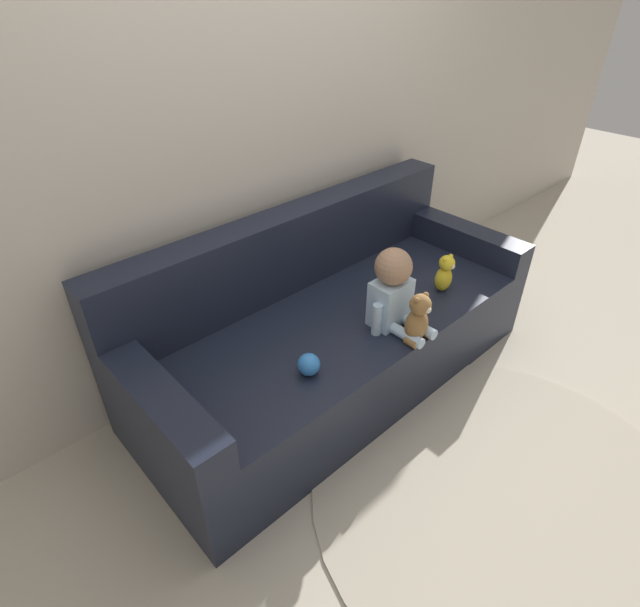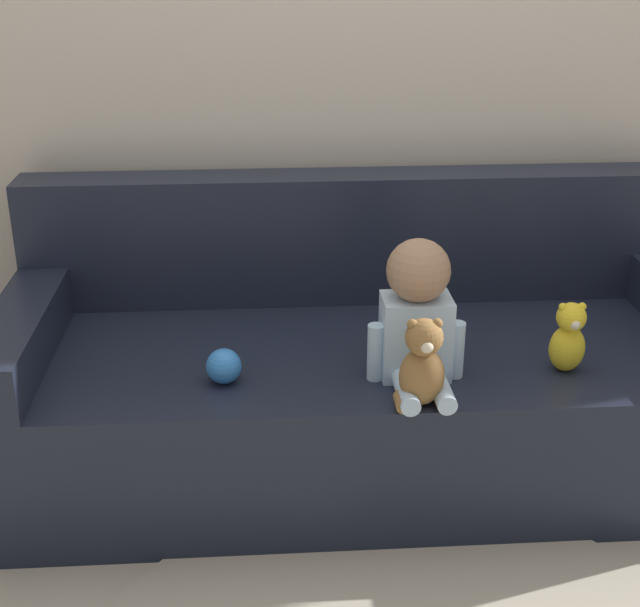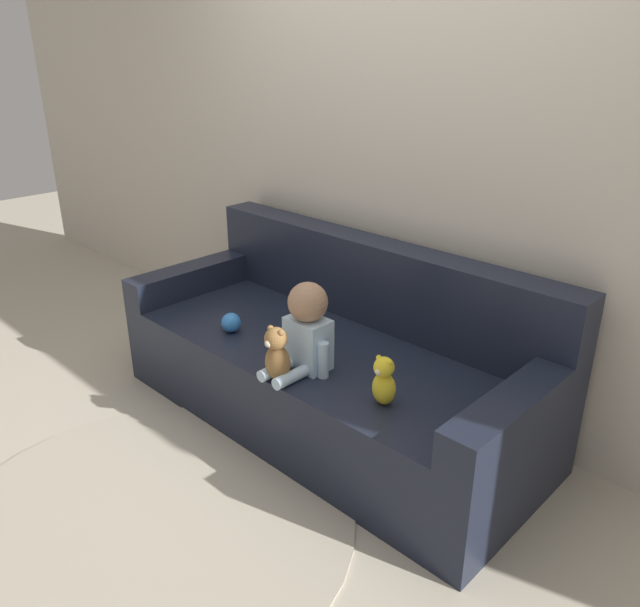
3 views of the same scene
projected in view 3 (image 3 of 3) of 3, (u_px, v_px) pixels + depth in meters
ground_plane at (326, 419)px, 3.16m from camera, size 12.00×12.00×0.00m
wall_back at (403, 146)px, 3.01m from camera, size 8.00×0.05×2.60m
couch at (334, 363)px, 3.08m from camera, size 2.16×0.90×0.86m
person_baby at (306, 329)px, 2.69m from camera, size 0.27×0.32×0.40m
teddy_bear_brown at (277, 356)px, 2.61m from camera, size 0.15×0.11×0.25m
plush_toy_side at (384, 381)px, 2.45m from camera, size 0.10×0.10×0.21m
toy_ball at (231, 323)px, 3.08m from camera, size 0.10×0.10×0.10m
floor_rug at (147, 522)px, 2.48m from camera, size 1.66×1.66×0.01m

